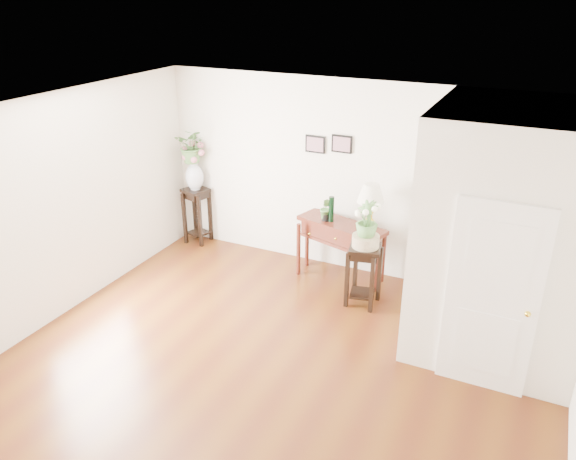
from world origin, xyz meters
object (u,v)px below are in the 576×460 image
Objects in this scene: console_table at (340,251)px; table_lamp at (370,204)px; plant_stand_b at (364,275)px; plant_stand_a at (197,215)px.

console_table is 0.88m from table_lamp.
console_table reaches higher than plant_stand_b.
table_lamp reaches higher than plant_stand_b.
console_table is at bearing -4.13° from plant_stand_a.
console_table is 1.54× the size of plant_stand_b.
plant_stand_a is at bearing -167.57° from console_table.
plant_stand_a is 3.18m from plant_stand_b.
plant_stand_b is (0.13, -0.54, -0.79)m from table_lamp.
plant_stand_b is (0.53, -0.54, -0.01)m from console_table.
console_table is at bearing 134.19° from plant_stand_b.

